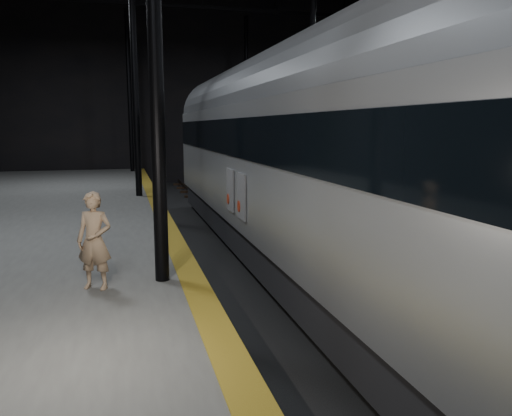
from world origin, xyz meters
name	(u,v)px	position (x,y,z in m)	size (l,w,h in m)	color
ground	(286,262)	(0.00, 0.00, 0.00)	(44.00, 44.00, 0.00)	black
platform_right	(506,231)	(7.50, 0.00, 0.50)	(9.00, 43.80, 1.00)	#50504D
tactile_strip	(171,234)	(-3.25, 0.00, 1.00)	(0.50, 43.80, 0.01)	olive
track	(286,260)	(0.00, 0.00, 0.07)	(2.40, 43.00, 0.24)	#3F3328
train	(290,148)	(0.00, -0.19, 3.27)	(3.28, 21.92, 5.86)	#ABAEB3
woman	(94,241)	(-4.97, -4.20, 1.87)	(0.63, 0.41, 1.73)	tan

